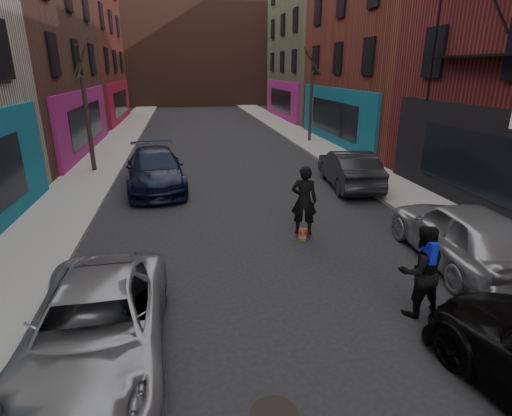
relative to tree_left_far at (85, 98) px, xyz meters
name	(u,v)px	position (x,y,z in m)	size (l,w,h in m)	color
sidewalk_left	(126,133)	(-0.05, 12.00, -3.31)	(2.50, 84.00, 0.13)	gray
sidewalk_right	(287,128)	(12.45, 12.00, -3.31)	(2.50, 84.00, 0.13)	gray
building_far	(193,49)	(6.20, 38.00, 3.62)	(40.00, 10.00, 14.00)	#47281E
tree_left_far	(85,98)	(0.00, 0.00, 0.00)	(2.00, 2.00, 6.50)	black
tree_right_far	(312,87)	(12.40, 6.00, 0.15)	(2.00, 2.00, 6.80)	black
parked_left_far	(96,327)	(2.62, -13.48, -2.72)	(2.19, 4.74, 1.32)	gray
parked_left_end	(155,169)	(3.00, -3.17, -2.60)	(2.18, 5.37, 1.56)	black
parked_right_far	(463,234)	(10.80, -11.42, -2.57)	(1.92, 4.78, 1.63)	#92949A
parked_right_end	(349,169)	(10.80, -4.35, -2.62)	(1.60, 4.59, 1.51)	black
skateboard	(303,235)	(7.46, -9.03, -3.33)	(0.22, 0.80, 0.10)	brown
skateboarder	(304,200)	(7.46, -9.03, -2.28)	(0.73, 0.48, 2.01)	black
pedestrian	(420,271)	(8.56, -13.16, -2.43)	(0.92, 0.72, 1.88)	black
manhole	(274,415)	(5.24, -15.10, -3.37)	(0.70, 0.70, 0.01)	black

